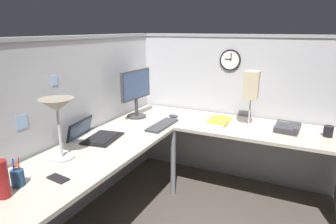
% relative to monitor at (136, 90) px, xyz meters
% --- Properties ---
extents(ground_plane, '(6.80, 6.80, 0.00)m').
position_rel_monitor_xyz_m(ground_plane, '(-0.28, -0.64, -1.02)').
color(ground_plane, '#4C443D').
extents(cubicle_wall_back, '(2.57, 0.12, 1.58)m').
position_rel_monitor_xyz_m(cubicle_wall_back, '(-0.64, 0.23, -0.23)').
color(cubicle_wall_back, '#B2B2B7').
rests_on(cubicle_wall_back, ground).
extents(cubicle_wall_right, '(0.12, 2.37, 1.58)m').
position_rel_monitor_xyz_m(cubicle_wall_right, '(0.59, -0.90, -0.23)').
color(cubicle_wall_right, '#B2B2B7').
rests_on(cubicle_wall_right, ground).
extents(desk, '(2.35, 2.15, 0.73)m').
position_rel_monitor_xyz_m(desk, '(-0.42, -0.69, -0.39)').
color(desk, beige).
rests_on(desk, ground).
extents(monitor, '(0.46, 0.20, 0.50)m').
position_rel_monitor_xyz_m(monitor, '(0.00, 0.00, 0.00)').
color(monitor, '#38383D').
rests_on(monitor, desk).
extents(laptop, '(0.39, 0.43, 0.22)m').
position_rel_monitor_xyz_m(laptop, '(-0.69, 0.02, -0.27)').
color(laptop, black).
rests_on(laptop, desk).
extents(keyboard, '(0.43, 0.15, 0.02)m').
position_rel_monitor_xyz_m(keyboard, '(-0.15, -0.38, -0.28)').
color(keyboard, '#38383D').
rests_on(keyboard, desk).
extents(computer_mouse, '(0.06, 0.10, 0.03)m').
position_rel_monitor_xyz_m(computer_mouse, '(0.16, -0.36, -0.28)').
color(computer_mouse, '#38383D').
rests_on(computer_mouse, desk).
extents(desk_lamp_dome, '(0.24, 0.24, 0.44)m').
position_rel_monitor_xyz_m(desk_lamp_dome, '(-1.12, -0.05, 0.07)').
color(desk_lamp_dome, '#B7BABF').
rests_on(desk_lamp_dome, desk).
extents(pen_cup, '(0.08, 0.08, 0.18)m').
position_rel_monitor_xyz_m(pen_cup, '(-1.52, -0.10, -0.24)').
color(pen_cup, navy).
rests_on(pen_cup, desk).
extents(cell_phone, '(0.09, 0.15, 0.01)m').
position_rel_monitor_xyz_m(cell_phone, '(-1.36, -0.26, -0.29)').
color(cell_phone, black).
rests_on(cell_phone, desk).
extents(thermos_flask, '(0.07, 0.07, 0.22)m').
position_rel_monitor_xyz_m(thermos_flask, '(-1.64, -0.14, -0.18)').
color(thermos_flask, maroon).
rests_on(thermos_flask, desk).
extents(office_phone, '(0.21, 0.22, 0.11)m').
position_rel_monitor_xyz_m(office_phone, '(0.19, -1.48, -0.26)').
color(office_phone, '#38383D').
rests_on(office_phone, desk).
extents(book_stack, '(0.31, 0.25, 0.04)m').
position_rel_monitor_xyz_m(book_stack, '(0.17, -0.84, -0.27)').
color(book_stack, silver).
rests_on(book_stack, desk).
extents(desk_lamp_paper, '(0.13, 0.13, 0.53)m').
position_rel_monitor_xyz_m(desk_lamp_paper, '(0.21, -1.12, 0.09)').
color(desk_lamp_paper, '#B7BABF').
rests_on(desk_lamp_paper, desk).
extents(coffee_mug, '(0.08, 0.08, 0.10)m').
position_rel_monitor_xyz_m(coffee_mug, '(0.22, -1.80, -0.25)').
color(coffee_mug, black).
rests_on(coffee_mug, desk).
extents(wall_clock, '(0.04, 0.22, 0.22)m').
position_rel_monitor_xyz_m(wall_clock, '(0.54, -0.83, 0.29)').
color(wall_clock, black).
extents(pinned_note_leftmost, '(0.09, 0.00, 0.10)m').
position_rel_monitor_xyz_m(pinned_note_leftmost, '(-1.23, 0.18, -0.02)').
color(pinned_note_leftmost, '#99B7E5').
extents(pinned_note_middle, '(0.06, 0.00, 0.08)m').
position_rel_monitor_xyz_m(pinned_note_middle, '(-0.90, 0.18, 0.23)').
color(pinned_note_middle, '#99B7E5').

